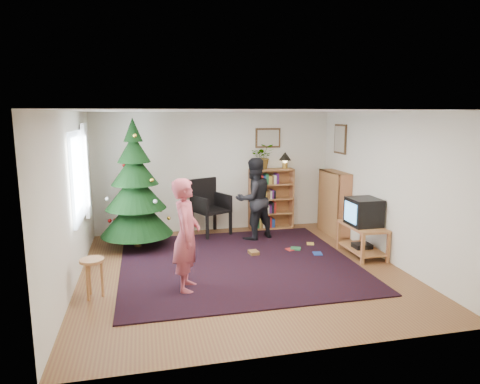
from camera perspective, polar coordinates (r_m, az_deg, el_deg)
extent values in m
plane|color=brown|center=(6.97, 0.23, -10.28)|extent=(5.00, 5.00, 0.00)
plane|color=white|center=(6.52, 0.25, 10.75)|extent=(5.00, 5.00, 0.00)
cube|color=silver|center=(9.05, -3.35, 2.70)|extent=(5.00, 0.02, 2.50)
cube|color=silver|center=(4.30, 7.86, -6.05)|extent=(5.00, 0.02, 2.50)
cube|color=silver|center=(6.54, -21.62, -1.00)|extent=(0.02, 5.00, 2.50)
cube|color=silver|center=(7.59, 18.96, 0.66)|extent=(0.02, 5.00, 2.50)
cube|color=black|center=(7.24, -0.31, -9.39)|extent=(3.80, 3.60, 0.02)
cube|color=silver|center=(7.08, -20.80, 1.93)|extent=(0.04, 1.20, 1.40)
cube|color=white|center=(7.77, -19.82, 2.68)|extent=(0.06, 0.35, 1.60)
cube|color=#4C3319|center=(9.22, 3.75, 7.20)|extent=(0.55, 0.03, 0.42)
cube|color=beige|center=(9.22, 3.75, 7.20)|extent=(0.47, 0.01, 0.34)
cube|color=#4C3319|center=(9.03, 13.23, 6.89)|extent=(0.03, 0.50, 0.60)
cube|color=beige|center=(9.03, 13.23, 6.89)|extent=(0.01, 0.42, 0.52)
cylinder|color=#3F2816|center=(8.25, -13.48, -6.31)|extent=(0.13, 0.13, 0.26)
cone|color=black|center=(8.12, -13.63, -2.93)|extent=(1.32, 1.32, 0.75)
cone|color=black|center=(8.04, -13.77, 0.17)|extent=(1.11, 1.11, 0.66)
cone|color=black|center=(7.98, -13.89, 3.07)|extent=(0.85, 0.85, 0.59)
cone|color=black|center=(7.94, -14.01, 5.70)|extent=(0.60, 0.60, 0.51)
cone|color=black|center=(7.92, -14.12, 8.08)|extent=(0.34, 0.34, 0.43)
cube|color=#AA643C|center=(9.27, 4.17, -0.89)|extent=(0.95, 0.30, 1.30)
cube|color=#AA643C|center=(9.17, 4.23, 3.00)|extent=(0.95, 0.30, 0.03)
cube|color=#AA643C|center=(9.03, 12.43, -1.41)|extent=(0.30, 0.95, 1.30)
cube|color=#AA643C|center=(8.93, 12.59, 2.58)|extent=(0.30, 0.95, 0.03)
cube|color=#AA643C|center=(7.77, 16.08, -4.40)|extent=(0.53, 0.95, 0.04)
cube|color=#AA643C|center=(7.36, 16.04, -7.44)|extent=(0.05, 0.05, 0.51)
cube|color=#AA643C|center=(7.59, 19.14, -7.08)|extent=(0.05, 0.05, 0.51)
cube|color=#AA643C|center=(8.11, 13.03, -5.65)|extent=(0.05, 0.05, 0.51)
cube|color=#AA643C|center=(8.32, 15.93, -5.38)|extent=(0.05, 0.05, 0.51)
cube|color=#AA643C|center=(7.88, 15.93, -7.29)|extent=(0.49, 0.91, 0.03)
cube|color=black|center=(7.86, 15.95, -6.91)|extent=(0.30, 0.25, 0.08)
cube|color=black|center=(7.71, 16.18, -2.55)|extent=(0.49, 0.54, 0.47)
cube|color=#4F98D7|center=(7.59, 14.51, -2.67)|extent=(0.01, 0.42, 0.34)
cube|color=black|center=(8.77, -3.88, -2.46)|extent=(0.83, 0.83, 0.05)
cube|color=black|center=(8.99, -4.19, -0.07)|extent=(0.59, 0.31, 0.63)
cube|color=black|center=(8.52, -5.44, -4.64)|extent=(0.07, 0.07, 0.51)
cube|color=black|center=(8.61, -1.69, -4.44)|extent=(0.07, 0.07, 0.51)
cube|color=black|center=(9.07, -5.91, -3.73)|extent=(0.07, 0.07, 0.51)
cube|color=black|center=(9.15, -2.38, -3.55)|extent=(0.07, 0.07, 0.51)
cylinder|color=#AA643C|center=(6.13, -19.15, -8.60)|extent=(0.32, 0.32, 0.04)
cylinder|color=#AA643C|center=(6.21, -17.91, -10.94)|extent=(0.04, 0.04, 0.50)
cylinder|color=#AA643C|center=(6.33, -19.44, -10.64)|extent=(0.04, 0.04, 0.50)
cylinder|color=#AA643C|center=(6.14, -19.66, -11.31)|extent=(0.04, 0.04, 0.50)
imported|color=#AB444F|center=(6.01, -7.16, -5.72)|extent=(0.49, 0.65, 1.60)
imported|color=black|center=(8.40, 1.83, -0.93)|extent=(0.95, 0.85, 1.62)
imported|color=gray|center=(9.08, 3.04, 4.75)|extent=(0.56, 0.51, 0.54)
cylinder|color=#A57F33|center=(9.25, 6.01, 3.48)|extent=(0.11, 0.11, 0.11)
sphere|color=#FFD88C|center=(9.24, 6.03, 4.24)|extent=(0.11, 0.11, 0.11)
cone|color=black|center=(9.23, 6.04, 4.79)|extent=(0.27, 0.27, 0.18)
cube|color=#A51E19|center=(7.90, 6.78, -7.50)|extent=(0.20, 0.20, 0.08)
cube|color=navy|center=(7.74, 10.30, -7.99)|extent=(0.20, 0.20, 0.08)
cube|color=#1E592D|center=(7.94, 7.42, -7.43)|extent=(0.20, 0.20, 0.08)
cube|color=gold|center=(8.29, 9.36, -6.73)|extent=(0.20, 0.20, 0.08)
cube|color=brown|center=(7.62, 1.83, -8.13)|extent=(0.20, 0.20, 0.08)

